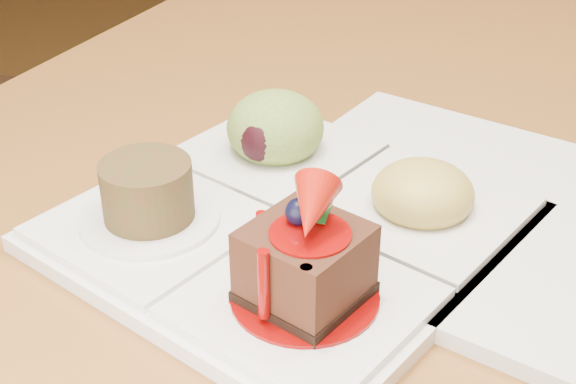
% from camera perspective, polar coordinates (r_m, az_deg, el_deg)
% --- Properties ---
extents(dining_table, '(1.00, 1.80, 0.75)m').
position_cam_1_polar(dining_table, '(0.89, 18.31, 3.88)').
color(dining_table, brown).
rests_on(dining_table, ground).
extents(sampler_plate, '(0.33, 0.33, 0.11)m').
position_cam_1_polar(sampler_plate, '(0.56, 0.15, -0.92)').
color(sampler_plate, silver).
rests_on(sampler_plate, dining_table).
extents(second_plate, '(0.31, 0.31, 0.01)m').
position_cam_1_polar(second_plate, '(0.60, 11.47, -0.92)').
color(second_plate, silver).
rests_on(second_plate, dining_table).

